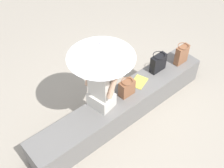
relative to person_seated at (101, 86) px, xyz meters
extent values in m
plane|color=#9E9384|center=(0.33, -0.08, -0.83)|extent=(14.00, 14.00, 0.00)
cube|color=slate|center=(0.33, -0.08, -0.61)|extent=(3.16, 0.50, 0.44)
cube|color=beige|center=(0.00, 0.00, -0.28)|extent=(0.34, 0.39, 0.22)
cube|color=beige|center=(0.00, 0.00, 0.07)|extent=(0.26, 0.35, 0.48)
sphere|color=tan|center=(0.00, 0.00, 0.41)|extent=(0.20, 0.20, 0.20)
cylinder|color=tan|center=(0.04, -0.20, 0.10)|extent=(0.21, 0.11, 0.32)
cylinder|color=tan|center=(-0.04, 0.20, 0.10)|extent=(0.21, 0.11, 0.32)
cylinder|color=#B7B7BC|center=(0.04, 0.03, 0.15)|extent=(0.02, 0.02, 1.07)
cone|color=silver|center=(0.04, 0.03, 0.58)|extent=(0.91, 0.91, 0.20)
sphere|color=#B7B7BC|center=(0.04, 0.03, 0.70)|extent=(0.03, 0.03, 0.03)
cube|color=brown|center=(1.62, -0.13, -0.22)|extent=(0.24, 0.10, 0.34)
torus|color=brown|center=(1.62, -0.13, -0.04)|extent=(0.18, 0.18, 0.01)
cube|color=black|center=(1.18, -0.01, -0.24)|extent=(0.28, 0.11, 0.30)
torus|color=black|center=(1.18, -0.01, -0.07)|extent=(0.21, 0.21, 0.01)
cube|color=brown|center=(0.42, -0.08, -0.26)|extent=(0.24, 0.13, 0.26)
torus|color=brown|center=(0.42, -0.08, -0.12)|extent=(0.18, 0.18, 0.01)
cube|color=#EAE04C|center=(0.75, -0.02, -0.38)|extent=(0.33, 0.28, 0.01)
camera|label=1|loc=(-1.73, -2.26, 2.88)|focal=46.89mm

